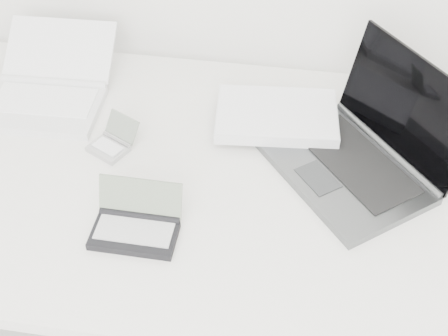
# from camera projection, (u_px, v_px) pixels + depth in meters

# --- Properties ---
(desk) EXTENTS (1.60, 0.80, 0.73)m
(desk) POSITION_uv_depth(u_px,v_px,m) (241.00, 192.00, 1.32)
(desk) COLOR white
(desk) RESTS_ON ground
(laptop_large) EXTENTS (0.53, 0.44, 0.23)m
(laptop_large) POSITION_uv_depth(u_px,v_px,m) (328.00, 137.00, 1.32)
(laptop_large) COLOR #585A5D
(laptop_large) RESTS_ON desk
(netbook_open_white) EXTENTS (0.27, 0.33, 0.11)m
(netbook_open_white) POSITION_uv_depth(u_px,v_px,m) (48.00, 91.00, 1.46)
(netbook_open_white) COLOR silver
(netbook_open_white) RESTS_ON desk
(pda_silver) EXTENTS (0.11, 0.12, 0.06)m
(pda_silver) POSITION_uv_depth(u_px,v_px,m) (112.00, 143.00, 1.35)
(pda_silver) COLOR #B4B4B9
(pda_silver) RESTS_ON desk
(palmtop_charcoal) EXTENTS (0.16, 0.12, 0.09)m
(palmtop_charcoal) POSITION_uv_depth(u_px,v_px,m) (136.00, 225.00, 1.17)
(palmtop_charcoal) COLOR black
(palmtop_charcoal) RESTS_ON desk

